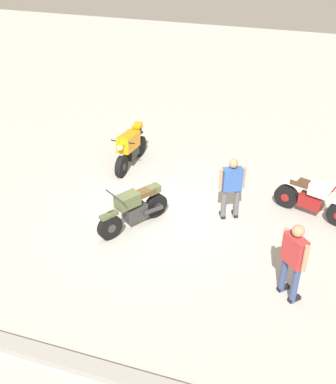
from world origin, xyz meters
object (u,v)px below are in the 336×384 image
motorcycle_olive_vintage (134,209)px  person_in_blue_shirt (232,185)px  motorcycle_orange_sportbike (130,147)px  motorcycle_cream_vintage (313,199)px  person_in_red_shirt (293,257)px

motorcycle_olive_vintage → person_in_blue_shirt: size_ratio=1.08×
motorcycle_orange_sportbike → motorcycle_cream_vintage: (-5.15, 1.01, -0.11)m
motorcycle_orange_sportbike → person_in_red_shirt: person_in_red_shirt is taller
motorcycle_olive_vintage → person_in_red_shirt: size_ratio=1.01×
motorcycle_cream_vintage → motorcycle_olive_vintage: bearing=-137.4°
motorcycle_orange_sportbike → motorcycle_olive_vintage: motorcycle_orange_sportbike is taller
motorcycle_orange_sportbike → person_in_blue_shirt: size_ratio=1.20×
person_in_red_shirt → motorcycle_olive_vintage: bearing=116.8°
motorcycle_cream_vintage → person_in_red_shirt: bearing=-76.5°
motorcycle_cream_vintage → person_in_red_shirt: (0.27, 2.97, 0.50)m
motorcycle_cream_vintage → person_in_blue_shirt: bearing=-140.9°
motorcycle_olive_vintage → motorcycle_cream_vintage: bearing=145.7°
motorcycle_olive_vintage → person_in_red_shirt: bearing=103.4°
person_in_red_shirt → person_in_blue_shirt: person_in_red_shirt is taller
motorcycle_orange_sportbike → person_in_red_shirt: size_ratio=1.13×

